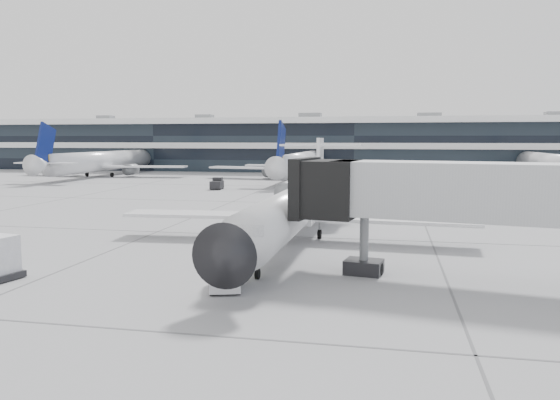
% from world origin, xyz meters
% --- Properties ---
extents(ground, '(220.00, 220.00, 0.00)m').
position_xyz_m(ground, '(0.00, 0.00, 0.00)').
color(ground, gray).
rests_on(ground, ground).
extents(terminal, '(170.00, 22.00, 10.00)m').
position_xyz_m(terminal, '(0.00, 82.00, 5.00)').
color(terminal, black).
rests_on(terminal, ground).
extents(bg_jet_left, '(32.00, 40.00, 9.60)m').
position_xyz_m(bg_jet_left, '(-45.00, 55.00, 0.00)').
color(bg_jet_left, silver).
rests_on(bg_jet_left, ground).
extents(bg_jet_center, '(32.00, 40.00, 9.60)m').
position_xyz_m(bg_jet_center, '(-8.00, 55.00, 0.00)').
color(bg_jet_center, silver).
rests_on(bg_jet_center, ground).
extents(bg_jet_right, '(32.00, 40.00, 9.60)m').
position_xyz_m(bg_jet_right, '(32.00, 55.00, 0.00)').
color(bg_jet_right, silver).
rests_on(bg_jet_right, ground).
extents(regional_jet, '(24.52, 30.47, 7.05)m').
position_xyz_m(regional_jet, '(0.83, -1.49, 2.41)').
color(regional_jet, silver).
rests_on(regional_jet, ground).
extents(jet_bridge, '(18.94, 6.67, 6.09)m').
position_xyz_m(jet_bridge, '(12.66, -11.04, 4.44)').
color(jet_bridge, silver).
rests_on(jet_bridge, ground).
extents(ramp_worker, '(0.72, 0.69, 1.65)m').
position_xyz_m(ramp_worker, '(-0.11, -11.07, 0.83)').
color(ramp_worker, '#C0E217').
rests_on(ramp_worker, ground).
extents(baggage_tug, '(2.03, 2.68, 1.51)m').
position_xyz_m(baggage_tug, '(-0.32, -14.06, 0.68)').
color(baggage_tug, silver).
rests_on(baggage_tug, ground).
extents(traffic_cone, '(0.36, 0.36, 0.49)m').
position_xyz_m(traffic_cone, '(-1.90, 10.67, 0.23)').
color(traffic_cone, '#F1600C').
rests_on(traffic_cone, ground).
extents(far_tug, '(1.69, 2.63, 1.60)m').
position_xyz_m(far_tug, '(-16.31, 33.88, 0.72)').
color(far_tug, black).
rests_on(far_tug, ground).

